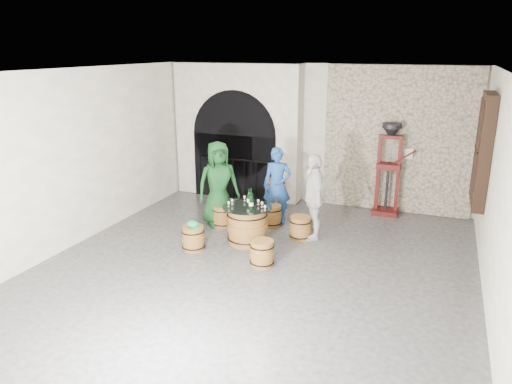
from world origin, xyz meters
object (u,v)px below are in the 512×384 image
at_px(person_green, 218,184).
at_px(barrel_stool_far, 272,215).
at_px(barrel_stool_near_left, 193,238).
at_px(wine_bottle_center, 251,202).
at_px(side_barrel, 275,191).
at_px(wine_bottle_right, 251,198).
at_px(barrel_stool_near_right, 262,253).
at_px(barrel_stool_right, 300,228).
at_px(barrel_table, 247,225).
at_px(person_white, 314,197).
at_px(corking_press, 389,162).
at_px(wine_bottle_left, 249,199).
at_px(person_blue, 277,186).
at_px(barrel_stool_left, 222,216).

bearing_deg(person_green, barrel_stool_far, -25.06).
xyz_separation_m(barrel_stool_near_left, wine_bottle_center, (0.92, 0.54, 0.63)).
bearing_deg(side_barrel, wine_bottle_right, -81.87).
distance_m(barrel_stool_near_right, wine_bottle_right, 1.27).
distance_m(barrel_stool_near_left, side_barrel, 3.13).
bearing_deg(wine_bottle_right, barrel_stool_right, 27.97).
distance_m(barrel_table, side_barrel, 2.44).
xyz_separation_m(person_white, corking_press, (1.14, 1.95, 0.34)).
bearing_deg(side_barrel, barrel_stool_near_left, -99.09).
xyz_separation_m(barrel_stool_near_right, wine_bottle_left, (-0.60, 0.90, 0.63)).
bearing_deg(barrel_stool_far, person_blue, 83.36).
relative_size(barrel_table, barrel_stool_near_left, 2.07).
height_order(barrel_stool_left, wine_bottle_center, wine_bottle_center).
relative_size(barrel_table, barrel_stool_right, 2.07).
height_order(barrel_stool_right, corking_press, corking_press).
xyz_separation_m(person_blue, corking_press, (2.06, 1.36, 0.37)).
distance_m(person_blue, wine_bottle_right, 1.17).
height_order(wine_bottle_left, side_barrel, wine_bottle_left).
bearing_deg(barrel_stool_near_left, corking_press, 47.67).
distance_m(barrel_stool_near_right, person_blue, 2.23).
distance_m(barrel_table, barrel_stool_near_left, 1.04).
bearing_deg(wine_bottle_left, barrel_stool_far, 83.47).
xyz_separation_m(barrel_stool_far, barrel_stool_near_left, (-0.91, -1.69, 0.00)).
bearing_deg(barrel_stool_near_right, person_white, 72.86).
relative_size(barrel_table, barrel_stool_near_right, 2.07).
relative_size(person_blue, wine_bottle_left, 4.90).
bearing_deg(wine_bottle_center, person_white, 40.23).
distance_m(barrel_stool_far, corking_press, 2.81).
bearing_deg(person_blue, wine_bottle_left, -110.57).
distance_m(wine_bottle_left, side_barrel, 2.44).
xyz_separation_m(barrel_stool_far, side_barrel, (-0.42, 1.40, 0.09)).
xyz_separation_m(wine_bottle_center, corking_press, (2.09, 2.76, 0.32)).
bearing_deg(person_green, wine_bottle_right, -73.69).
bearing_deg(barrel_stool_left, barrel_table, -37.54).
bearing_deg(person_green, person_white, -42.43).
relative_size(barrel_stool_left, person_green, 0.26).
bearing_deg(wine_bottle_right, barrel_stool_near_left, -137.01).
bearing_deg(wine_bottle_left, barrel_table, -98.34).
height_order(barrel_stool_left, person_green, person_green).
bearing_deg(barrel_stool_right, barrel_table, -147.72).
bearing_deg(wine_bottle_left, corking_press, 49.40).
distance_m(barrel_stool_left, wine_bottle_left, 1.18).
distance_m(barrel_table, person_blue, 1.35).
xyz_separation_m(barrel_stool_far, person_white, (0.96, -0.34, 0.61)).
xyz_separation_m(barrel_table, person_white, (1.08, 0.68, 0.48)).
bearing_deg(wine_bottle_left, barrel_stool_left, 145.70).
bearing_deg(barrel_stool_near_left, barrel_stool_right, 36.13).
height_order(person_white, corking_press, corking_press).
distance_m(person_green, corking_press, 3.70).
relative_size(barrel_stool_near_left, corking_press, 0.22).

